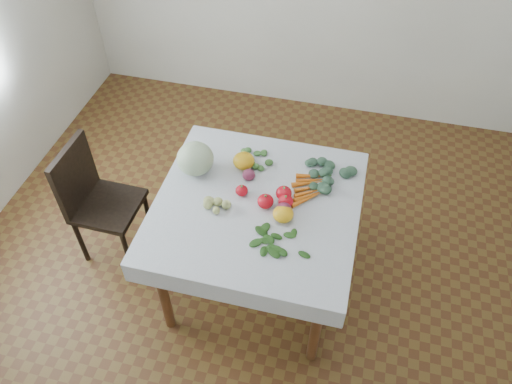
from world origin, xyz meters
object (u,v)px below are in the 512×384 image
chair (94,196)px  cabbage (195,159)px  table (257,216)px  carrot_bunch (309,187)px  heirloom_back (244,161)px

chair → cabbage: cabbage is taller
table → chair: bearing=177.6°
table → chair: (-1.07, 0.04, -0.16)m
cabbage → carrot_bunch: cabbage is taller
table → heirloom_back: 0.34m
table → cabbage: 0.48m
chair → heirloom_back: (0.93, 0.23, 0.31)m
chair → carrot_bunch: (1.34, 0.13, 0.28)m
cabbage → carrot_bunch: size_ratio=0.70×
carrot_bunch → table: bearing=-145.6°
table → heirloom_back: (-0.15, 0.27, 0.15)m
table → heirloom_back: bearing=118.5°
heirloom_back → carrot_bunch: size_ratio=0.42×
table → chair: size_ratio=1.16×
heirloom_back → carrot_bunch: 0.42m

